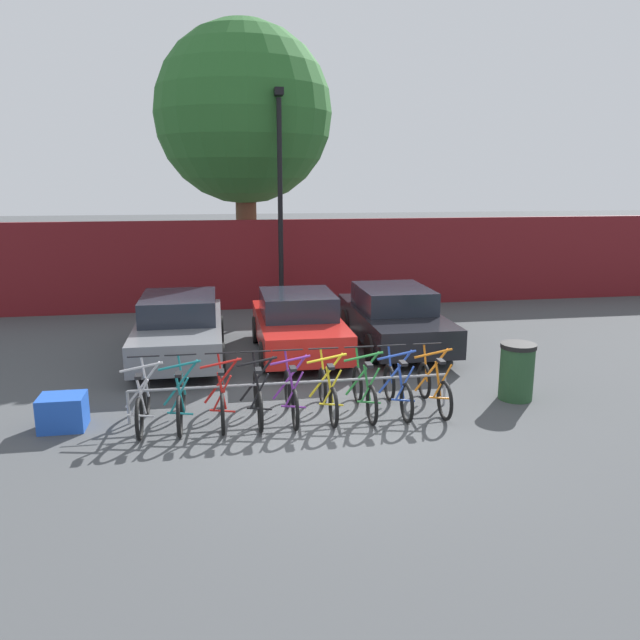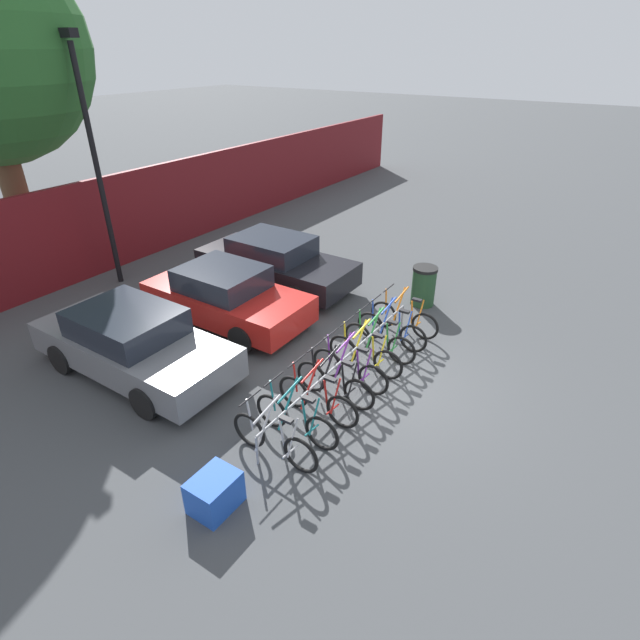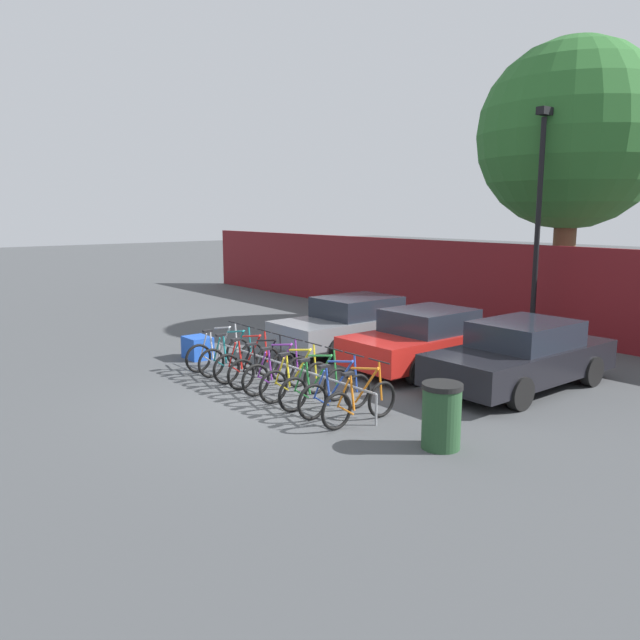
# 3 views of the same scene
# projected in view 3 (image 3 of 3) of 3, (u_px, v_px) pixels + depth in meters

# --- Properties ---
(ground_plane) EXTENTS (120.00, 120.00, 0.00)m
(ground_plane) POSITION_uv_depth(u_px,v_px,m) (269.00, 402.00, 12.01)
(ground_plane) COLOR #424447
(hoarding_wall) EXTENTS (36.00, 0.16, 2.68)m
(hoarding_wall) POSITION_uv_depth(u_px,v_px,m) (547.00, 293.00, 17.64)
(hoarding_wall) COLOR maroon
(hoarding_wall) RESTS_ON ground
(bike_rack) EXTENTS (5.40, 0.04, 0.57)m
(bike_rack) POSITION_uv_depth(u_px,v_px,m) (285.00, 367.00, 12.66)
(bike_rack) COLOR gray
(bike_rack) RESTS_ON ground
(bicycle_silver) EXTENTS (0.68, 1.71, 1.05)m
(bicycle_silver) POSITION_uv_depth(u_px,v_px,m) (219.00, 353.00, 14.46)
(bicycle_silver) COLOR black
(bicycle_silver) RESTS_ON ground
(bicycle_teal) EXTENTS (0.68, 1.71, 1.05)m
(bicycle_teal) POSITION_uv_depth(u_px,v_px,m) (232.00, 358.00, 14.00)
(bicycle_teal) COLOR black
(bicycle_teal) RESTS_ON ground
(bicycle_red) EXTENTS (0.68, 1.71, 1.05)m
(bicycle_red) POSITION_uv_depth(u_px,v_px,m) (248.00, 363.00, 13.49)
(bicycle_red) COLOR black
(bicycle_red) RESTS_ON ground
(bicycle_black) EXTENTS (0.68, 1.71, 1.05)m
(bicycle_black) POSITION_uv_depth(u_px,v_px,m) (262.00, 368.00, 13.05)
(bicycle_black) COLOR black
(bicycle_black) RESTS_ON ground
(bicycle_purple) EXTENTS (0.68, 1.71, 1.05)m
(bicycle_purple) POSITION_uv_depth(u_px,v_px,m) (278.00, 373.00, 12.62)
(bicycle_purple) COLOR black
(bicycle_purple) RESTS_ON ground
(bicycle_yellow) EXTENTS (0.68, 1.71, 1.05)m
(bicycle_yellow) POSITION_uv_depth(u_px,v_px,m) (296.00, 380.00, 12.15)
(bicycle_yellow) COLOR black
(bicycle_yellow) RESTS_ON ground
(bicycle_green) EXTENTS (0.68, 1.71, 1.05)m
(bicycle_green) POSITION_uv_depth(u_px,v_px,m) (316.00, 387.00, 11.67)
(bicycle_green) COLOR black
(bicycle_green) RESTS_ON ground
(bicycle_blue) EXTENTS (0.68, 1.71, 1.05)m
(bicycle_blue) POSITION_uv_depth(u_px,v_px,m) (336.00, 394.00, 11.22)
(bicycle_blue) COLOR black
(bicycle_blue) RESTS_ON ground
(bicycle_orange) EXTENTS (0.68, 1.71, 1.05)m
(bicycle_orange) POSITION_uv_depth(u_px,v_px,m) (360.00, 402.00, 10.72)
(bicycle_orange) COLOR black
(bicycle_orange) RESTS_ON ground
(car_grey) EXTENTS (1.91, 4.43, 1.40)m
(car_grey) POSITION_uv_depth(u_px,v_px,m) (355.00, 323.00, 16.49)
(car_grey) COLOR slate
(car_grey) RESTS_ON ground
(car_red) EXTENTS (1.91, 4.04, 1.40)m
(car_red) POSITION_uv_depth(u_px,v_px,m) (426.00, 340.00, 14.42)
(car_red) COLOR red
(car_red) RESTS_ON ground
(car_black) EXTENTS (1.91, 4.44, 1.40)m
(car_black) POSITION_uv_depth(u_px,v_px,m) (522.00, 355.00, 12.85)
(car_black) COLOR black
(car_black) RESTS_ON ground
(lamp_post) EXTENTS (0.24, 0.44, 6.26)m
(lamp_post) POSITION_uv_depth(u_px,v_px,m) (538.00, 216.00, 16.48)
(lamp_post) COLOR black
(lamp_post) RESTS_ON ground
(trash_bin) EXTENTS (0.63, 0.63, 1.03)m
(trash_bin) POSITION_uv_depth(u_px,v_px,m) (441.00, 416.00, 9.58)
(trash_bin) COLOR #234728
(trash_bin) RESTS_ON ground
(cargo_crate) EXTENTS (0.70, 0.56, 0.55)m
(cargo_crate) POSITION_uv_depth(u_px,v_px,m) (198.00, 348.00, 15.50)
(cargo_crate) COLOR blue
(cargo_crate) RESTS_ON ground
(tree_behind_hoarding) EXTENTS (5.53, 5.53, 8.60)m
(tree_behind_hoarding) POSITION_uv_depth(u_px,v_px,m) (571.00, 137.00, 18.44)
(tree_behind_hoarding) COLOR brown
(tree_behind_hoarding) RESTS_ON ground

